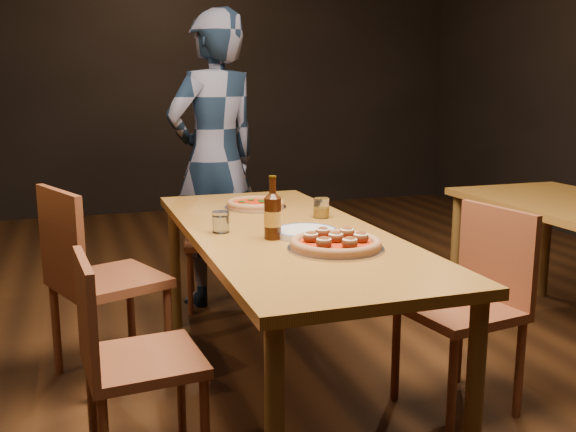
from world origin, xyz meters
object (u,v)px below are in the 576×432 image
object	(u,v)px
chair_end	(217,240)
beer_bottle	(273,217)
pizza_meatball	(336,243)
water_glass	(221,222)
amber_glass	(321,208)
chair_main_e	(459,308)
chair_main_sw	(109,279)
chair_main_nw	(144,359)
pizza_margherita	(256,204)
table_main	(284,246)
diner	(215,160)
plate_stack	(306,233)

from	to	relation	value
chair_end	beer_bottle	bearing A→B (deg)	-81.32
pizza_meatball	beer_bottle	bearing A→B (deg)	126.27
water_glass	amber_glass	xyz separation A→B (m)	(0.52, 0.16, 0.00)
chair_end	beer_bottle	world-z (taller)	beer_bottle
chair_end	chair_main_e	bearing A→B (deg)	-56.23
chair_main_sw	pizza_meatball	xyz separation A→B (m)	(0.80, -0.79, 0.29)
chair_main_nw	pizza_meatball	size ratio (longest dim) A/B	2.27
chair_main_sw	beer_bottle	xyz separation A→B (m)	(0.63, -0.55, 0.36)
chair_end	pizza_margherita	world-z (taller)	chair_end
table_main	chair_main_sw	world-z (taller)	chair_main_sw
chair_main_sw	diner	world-z (taller)	diner
chair_main_sw	plate_stack	xyz separation A→B (m)	(0.77, -0.54, 0.28)
pizza_meatball	water_glass	bearing A→B (deg)	129.81
amber_glass	pizza_margherita	bearing A→B (deg)	123.63
chair_main_nw	pizza_margherita	world-z (taller)	chair_main_nw
chair_main_nw	pizza_meatball	world-z (taller)	chair_main_nw
chair_main_nw	water_glass	world-z (taller)	same
pizza_meatball	amber_glass	distance (m)	0.60
plate_stack	amber_glass	bearing A→B (deg)	58.75
pizza_margherita	diner	world-z (taller)	diner
pizza_margherita	plate_stack	bearing A→B (deg)	-87.49
table_main	pizza_meatball	bearing A→B (deg)	-78.48
pizza_meatball	chair_end	bearing A→B (deg)	93.85
table_main	amber_glass	size ratio (longest dim) A/B	21.42
chair_main_nw	beer_bottle	xyz separation A→B (m)	(0.56, 0.27, 0.42)
table_main	chair_main_e	bearing A→B (deg)	-30.75
table_main	chair_main_e	world-z (taller)	chair_main_e
chair_main_nw	diner	world-z (taller)	diner
chair_end	diner	size ratio (longest dim) A/B	0.46
water_glass	chair_end	bearing A→B (deg)	78.86
beer_bottle	water_glass	xyz separation A→B (m)	(-0.17, 0.18, -0.05)
chair_main_nw	pizza_meatball	distance (m)	0.82
amber_glass	diner	distance (m)	1.19
water_glass	diner	bearing A→B (deg)	78.77
chair_main_sw	chair_main_e	size ratio (longest dim) A/B	1.07
chair_main_e	water_glass	xyz separation A→B (m)	(-0.91, 0.42, 0.34)
chair_main_sw	amber_glass	distance (m)	1.04
table_main	diner	xyz separation A→B (m)	(-0.01, 1.34, 0.23)
chair_main_nw	beer_bottle	distance (m)	0.75
plate_stack	chair_main_e	bearing A→B (deg)	-22.63
table_main	beer_bottle	size ratio (longest dim) A/B	7.93
chair_end	plate_stack	bearing A→B (deg)	-75.29
table_main	beer_bottle	world-z (taller)	beer_bottle
chair_main_nw	water_glass	size ratio (longest dim) A/B	9.25
chair_main_sw	water_glass	distance (m)	0.66
chair_main_nw	chair_main_sw	world-z (taller)	chair_main_sw
chair_end	pizza_meatball	world-z (taller)	chair_end
chair_end	diner	world-z (taller)	diner
beer_bottle	diner	distance (m)	1.49
table_main	pizza_margherita	xyz separation A→B (m)	(0.02, 0.53, 0.09)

